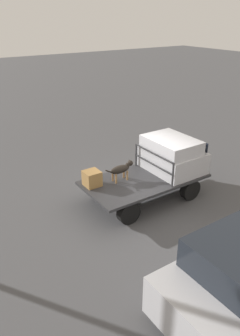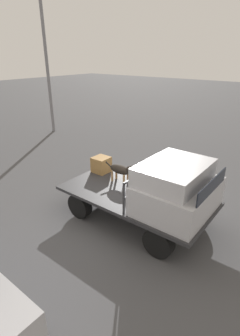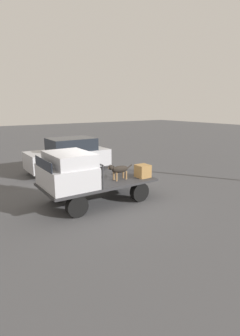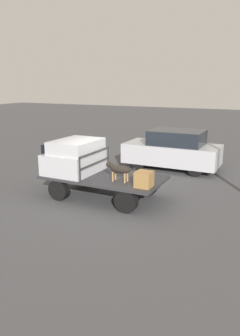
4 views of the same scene
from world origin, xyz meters
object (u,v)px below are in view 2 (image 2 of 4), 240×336
Objects in this scene: cargo_crate at (101,165)px; light_pole_near at (46,51)px; dog at (122,170)px; flatbed_truck at (135,200)px.

cargo_crate is 8.52m from light_pole_near.
light_pole_near is (-7.91, 3.90, 3.03)m from dog.
light_pole_near reaches higher than flatbed_truck.
flatbed_truck is 0.57× the size of light_pole_near.
flatbed_truck is at bearing -26.07° from light_pole_near.
light_pole_near reaches higher than cargo_crate.
cargo_crate is 0.07× the size of light_pole_near.
dog reaches higher than cargo_crate.
light_pole_near is at bearing 135.74° from dog.
cargo_crate is (-0.93, 0.20, -0.15)m from dog.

